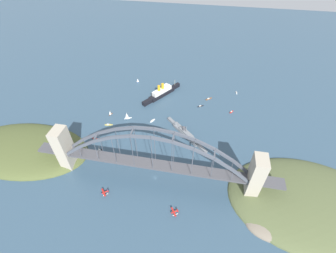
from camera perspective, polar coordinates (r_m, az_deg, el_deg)
name	(u,v)px	position (r m, az deg, el deg)	size (l,w,h in m)	color
ground_plane	(155,177)	(275.69, -3.18, -12.31)	(1400.00, 1400.00, 0.00)	#334C60
harbor_arch_bridge	(154,161)	(252.39, -3.43, -8.49)	(270.36, 19.14, 72.90)	#ADA38E
headland_west_shore	(24,150)	(354.45, -31.78, -4.88)	(167.39, 94.18, 22.49)	#4C562D
headland_east_shore	(307,204)	(295.90, 30.81, -15.95)	(168.13, 118.64, 23.19)	#515B38
ocean_liner	(162,92)	(389.71, -1.53, 8.33)	(50.93, 71.21, 21.88)	black
naval_cruiser	(186,133)	(319.67, 4.36, -1.69)	(62.08, 59.93, 16.45)	slate
seaplane_taxiing_near_bridge	(174,212)	(251.04, 1.55, -20.19)	(8.73, 9.70, 4.87)	#B7B7B2
seaplane_second_in_formation	(105,193)	(270.58, -15.25, -15.33)	(9.41, 9.52, 5.02)	#B7B7B2
small_boat_0	(95,139)	(329.50, -17.33, -2.84)	(9.50, 2.54, 2.11)	#B2231E
small_boat_1	(127,116)	(347.86, -10.03, 2.64)	(10.44, 8.06, 12.16)	silver
small_boat_2	(110,113)	(361.23, -13.97, 3.27)	(4.78, 6.28, 7.90)	brown
small_boat_3	(99,150)	(307.19, -16.42, -5.53)	(5.71, 9.55, 10.93)	black
small_boat_4	(109,125)	(345.70, -14.33, 0.44)	(11.31, 3.91, 1.98)	gold
small_boat_5	(152,121)	(342.15, -3.82, 1.43)	(5.90, 9.16, 2.04)	silver
small_boat_6	(231,112)	(370.07, 15.22, 3.48)	(5.88, 7.43, 2.15)	#B2231E
small_boat_7	(236,93)	(415.06, 16.37, 7.93)	(2.50, 8.60, 2.11)	silver
small_boat_8	(138,80)	(429.68, -7.42, 11.12)	(4.64, 7.88, 7.74)	#234C8C
small_boat_9	(200,106)	(372.06, 7.91, 4.95)	(9.57, 6.99, 1.83)	black
small_boat_10	(209,99)	(389.75, 9.88, 6.68)	(10.37, 9.05, 2.09)	brown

